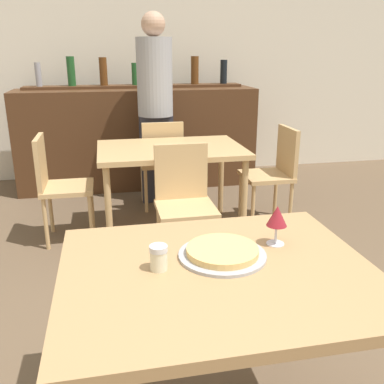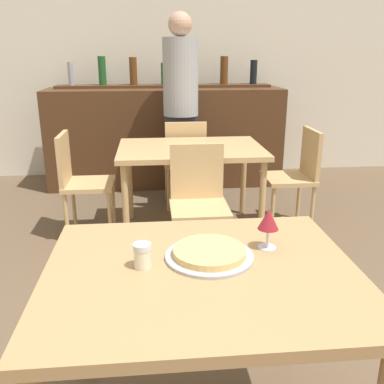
% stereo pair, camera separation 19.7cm
% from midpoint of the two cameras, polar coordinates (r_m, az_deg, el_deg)
% --- Properties ---
extents(wall_back, '(8.00, 0.05, 2.80)m').
position_cam_midpoint_polar(wall_back, '(5.30, -2.82, 17.51)').
color(wall_back, silver).
rests_on(wall_back, ground_plane).
extents(dining_table_near, '(1.10, 0.90, 0.76)m').
position_cam_midpoint_polar(dining_table_near, '(1.55, 5.03, -12.82)').
color(dining_table_near, '#A87F51').
rests_on(dining_table_near, ground_plane).
extents(dining_table_far, '(1.17, 0.81, 0.73)m').
position_cam_midpoint_polar(dining_table_far, '(3.51, 1.43, 4.80)').
color(dining_table_far, tan).
rests_on(dining_table_far, ground_plane).
extents(bar_counter, '(2.60, 0.56, 1.08)m').
position_cam_midpoint_polar(bar_counter, '(4.89, -2.37, 7.30)').
color(bar_counter, '#4C2D19').
rests_on(bar_counter, ground_plane).
extents(bar_back_shelf, '(2.39, 0.24, 0.35)m').
position_cam_midpoint_polar(bar_back_shelf, '(4.95, -2.31, 14.70)').
color(bar_back_shelf, '#4C2D19').
rests_on(bar_back_shelf, bar_counter).
extents(chair_far_side_front, '(0.40, 0.40, 0.86)m').
position_cam_midpoint_polar(chair_far_side_front, '(3.00, 2.73, -0.68)').
color(chair_far_side_front, tan).
rests_on(chair_far_side_front, ground_plane).
extents(chair_far_side_back, '(0.40, 0.40, 0.86)m').
position_cam_midpoint_polar(chair_far_side_back, '(4.10, 0.45, 4.59)').
color(chair_far_side_back, tan).
rests_on(chair_far_side_back, ground_plane).
extents(chair_far_side_left, '(0.40, 0.40, 0.86)m').
position_cam_midpoint_polar(chair_far_side_left, '(3.56, -13.34, 1.91)').
color(chair_far_side_left, tan).
rests_on(chair_far_side_left, ground_plane).
extents(chair_far_side_right, '(0.40, 0.40, 0.86)m').
position_cam_midpoint_polar(chair_far_side_right, '(3.76, 15.35, 2.65)').
color(chair_far_side_right, tan).
rests_on(chair_far_side_right, ground_plane).
extents(pizza_tray, '(0.32, 0.32, 0.04)m').
position_cam_midpoint_polar(pizza_tray, '(1.58, 5.93, -8.27)').
color(pizza_tray, '#A3A3A8').
rests_on(pizza_tray, dining_table_near).
extents(cheese_shaker, '(0.06, 0.06, 0.09)m').
position_cam_midpoint_polar(cheese_shaker, '(1.50, -2.85, -8.55)').
color(cheese_shaker, beige).
rests_on(cheese_shaker, dining_table_near).
extents(person_standing, '(0.34, 0.34, 1.82)m').
position_cam_midpoint_polar(person_standing, '(4.25, -0.15, 11.85)').
color(person_standing, '#2D2D38').
rests_on(person_standing, ground_plane).
extents(wine_glass, '(0.08, 0.08, 0.16)m').
position_cam_midpoint_polar(wine_glass, '(1.66, 13.55, -3.76)').
color(wine_glass, silver).
rests_on(wine_glass, dining_table_near).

